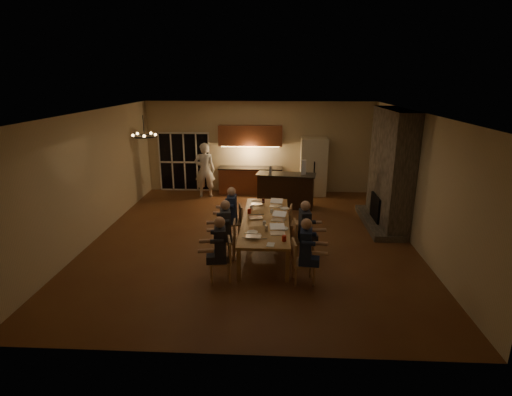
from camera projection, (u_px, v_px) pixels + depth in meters
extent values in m
plane|color=brown|center=(252.00, 238.00, 10.28)|extent=(9.00, 9.00, 0.00)
cube|color=tan|center=(259.00, 147.00, 14.13)|extent=(8.00, 0.04, 3.20)
cube|color=tan|center=(92.00, 176.00, 10.01)|extent=(0.04, 9.00, 3.20)
cube|color=tan|center=(418.00, 180.00, 9.62)|extent=(0.04, 9.00, 3.20)
cube|color=white|center=(251.00, 111.00, 9.34)|extent=(8.00, 9.00, 0.04)
cube|color=black|center=(185.00, 162.00, 14.38)|extent=(1.86, 0.08, 2.10)
cube|color=#63594E|center=(391.00, 169.00, 10.78)|extent=(0.58, 2.50, 3.20)
cube|color=beige|center=(313.00, 167.00, 13.86)|extent=(0.90, 0.68, 2.00)
cube|color=#AD7845|center=(265.00, 234.00, 9.57)|extent=(1.10, 3.35, 0.75)
cube|color=black|center=(286.00, 190.00, 12.65)|extent=(1.91, 0.94, 1.08)
imported|color=white|center=(205.00, 170.00, 13.62)|extent=(0.72, 0.50, 1.88)
torus|color=black|center=(144.00, 136.00, 8.69)|extent=(0.52, 0.52, 0.03)
cylinder|color=white|center=(264.00, 223.00, 9.08)|extent=(0.07, 0.07, 0.10)
cylinder|color=white|center=(272.00, 211.00, 9.90)|extent=(0.08, 0.08, 0.10)
cylinder|color=white|center=(252.00, 207.00, 10.17)|extent=(0.07, 0.07, 0.10)
cylinder|color=#AC1A0B|center=(284.00, 238.00, 8.20)|extent=(0.09, 0.09, 0.12)
cylinder|color=#AC1A0B|center=(249.00, 211.00, 9.87)|extent=(0.09, 0.09, 0.12)
cylinder|color=#B2B2B7|center=(266.00, 229.00, 8.73)|extent=(0.07, 0.07, 0.12)
cylinder|color=#3F0F0C|center=(263.00, 200.00, 10.72)|extent=(0.07, 0.07, 0.12)
cylinder|color=#B2B2B7|center=(285.00, 213.00, 9.70)|extent=(0.06, 0.06, 0.12)
cylinder|color=white|center=(283.00, 228.00, 8.87)|extent=(0.25, 0.25, 0.02)
cylinder|color=white|center=(252.00, 232.00, 8.67)|extent=(0.24, 0.24, 0.02)
cylinder|color=white|center=(285.00, 208.00, 10.23)|extent=(0.24, 0.24, 0.02)
cube|color=white|center=(271.00, 245.00, 8.03)|extent=(0.18, 0.23, 0.01)
cylinder|color=#99999E|center=(270.00, 169.00, 12.57)|extent=(0.08, 0.08, 0.24)
cube|color=silver|center=(304.00, 167.00, 12.39)|extent=(0.16, 0.16, 0.45)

